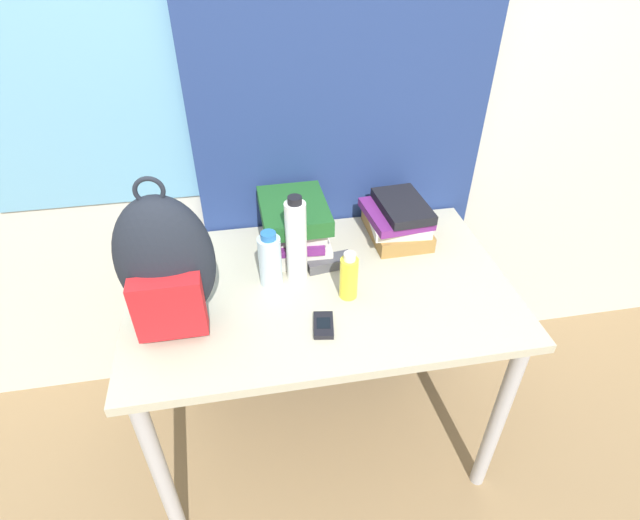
{
  "coord_description": "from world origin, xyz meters",
  "views": [
    {
      "loc": [
        -0.21,
        -0.82,
        1.8
      ],
      "look_at": [
        0.0,
        0.37,
        0.88
      ],
      "focal_mm": 28.0,
      "sensor_mm": 36.0,
      "label": 1
    }
  ],
  "objects": [
    {
      "name": "water_bottle",
      "position": [
        -0.15,
        0.41,
        0.87
      ],
      "size": [
        0.07,
        0.07,
        0.19
      ],
      "color": "silver",
      "rests_on": "desk"
    },
    {
      "name": "sunglasses_case",
      "position": [
        0.05,
        0.46,
        0.8
      ],
      "size": [
        0.16,
        0.08,
        0.04
      ],
      "color": "#47474C",
      "rests_on": "desk"
    },
    {
      "name": "cell_phone",
      "position": [
        -0.02,
        0.18,
        0.79
      ],
      "size": [
        0.07,
        0.11,
        0.02
      ],
      "color": "black",
      "rests_on": "desk"
    },
    {
      "name": "backpack",
      "position": [
        -0.44,
        0.3,
        0.97
      ],
      "size": [
        0.26,
        0.21,
        0.46
      ],
      "color": "#1E232D",
      "rests_on": "desk"
    },
    {
      "name": "ground_plane",
      "position": [
        0.0,
        0.0,
        0.0
      ],
      "size": [
        12.0,
        12.0,
        0.0
      ],
      "primitive_type": "plane",
      "color": "#8C704C"
    },
    {
      "name": "sports_bottle",
      "position": [
        -0.06,
        0.43,
        0.92
      ],
      "size": [
        0.07,
        0.07,
        0.29
      ],
      "color": "white",
      "rests_on": "desk"
    },
    {
      "name": "curtain_blue",
      "position": [
        0.15,
        0.77,
        1.25
      ],
      "size": [
        1.02,
        0.04,
        2.5
      ],
      "color": "navy",
      "rests_on": "ground_plane"
    },
    {
      "name": "book_stack_center",
      "position": [
        0.32,
        0.59,
        0.85
      ],
      "size": [
        0.22,
        0.27,
        0.15
      ],
      "color": "olive",
      "rests_on": "desk"
    },
    {
      "name": "desk",
      "position": [
        0.0,
        0.37,
        0.68
      ],
      "size": [
        1.2,
        0.74,
        0.78
      ],
      "color": "#B7B299",
      "rests_on": "ground_plane"
    },
    {
      "name": "wall_back",
      "position": [
        -0.0,
        0.82,
        1.25
      ],
      "size": [
        6.0,
        0.06,
        2.5
      ],
      "color": "beige",
      "rests_on": "ground_plane"
    },
    {
      "name": "book_stack_left",
      "position": [
        -0.05,
        0.58,
        0.87
      ],
      "size": [
        0.23,
        0.29,
        0.18
      ],
      "color": "silver",
      "rests_on": "desk"
    },
    {
      "name": "sunscreen_bottle",
      "position": [
        0.08,
        0.31,
        0.85
      ],
      "size": [
        0.06,
        0.06,
        0.16
      ],
      "color": "yellow",
      "rests_on": "desk"
    }
  ]
}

